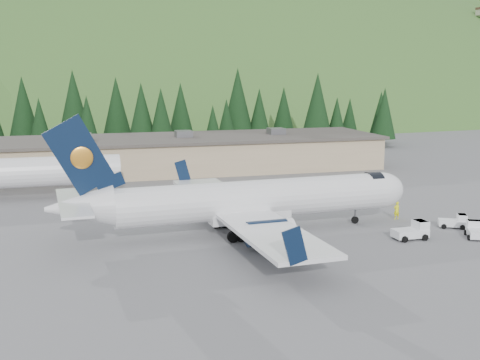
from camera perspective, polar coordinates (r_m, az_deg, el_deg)
name	(u,v)px	position (r m, az deg, el deg)	size (l,w,h in m)	color
ground	(257,232)	(57.29, 1.63, -4.97)	(600.00, 600.00, 0.00)	#5B5B60
airliner	(247,201)	(56.21, 0.67, -2.03)	(34.89, 32.71, 11.59)	white
second_airliner	(0,173)	(76.14, -21.84, 0.66)	(27.50, 11.00, 10.05)	white
baggage_tug_a	(413,231)	(57.09, 16.08, -4.66)	(3.17, 1.96, 1.67)	white
baggage_tug_b	(455,222)	(62.39, 19.72, -3.73)	(2.89, 2.40, 1.38)	white
baggage_tug_c	(475,230)	(59.52, 21.40, -4.47)	(2.50, 3.02, 1.44)	white
terminal_building	(151,154)	(92.32, -8.40, 2.43)	(71.00, 17.00, 6.10)	tan
ramp_worker	(397,210)	(64.05, 14.62, -2.80)	(0.69, 0.45, 1.88)	#FDFD10
tree_line	(106,112)	(115.12, -12.58, 6.31)	(112.17, 18.76, 14.50)	black
hills	(233,282)	(286.57, -0.63, -9.68)	(614.00, 330.00, 300.00)	#345A23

